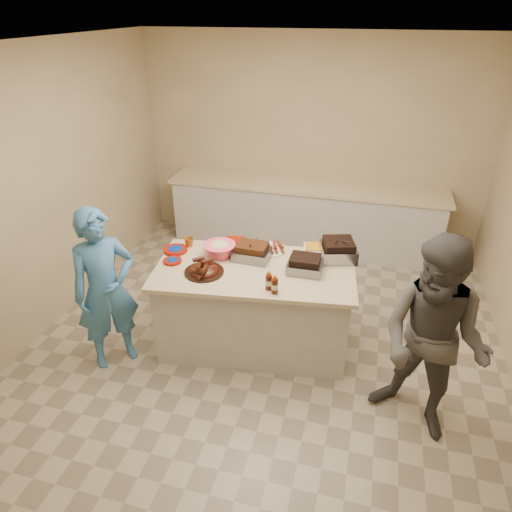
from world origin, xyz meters
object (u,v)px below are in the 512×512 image
(rib_platter, at_px, (204,273))
(roasting_pan, at_px, (337,258))
(mustard_bottle, at_px, (226,257))
(guest_blue, at_px, (118,357))
(island, at_px, (255,342))
(plastic_cup, at_px, (189,246))
(coleslaw_bowl, at_px, (220,256))
(bbq_bottle_b, at_px, (275,293))
(guest_gray, at_px, (413,422))
(bbq_bottle_a, at_px, (269,289))

(rib_platter, distance_m, roasting_pan, 1.26)
(mustard_bottle, distance_m, guest_blue, 1.41)
(guest_blue, bearing_deg, island, -22.11)
(roasting_pan, bearing_deg, island, -167.85)
(plastic_cup, bearing_deg, island, -18.67)
(island, distance_m, coleslaw_bowl, 0.94)
(plastic_cup, relative_size, guest_blue, 0.06)
(rib_platter, relative_size, roasting_pan, 1.12)
(island, distance_m, rib_platter, 0.97)
(bbq_bottle_b, bearing_deg, rib_platter, 167.09)
(plastic_cup, height_order, guest_gray, plastic_cup)
(bbq_bottle_b, bearing_deg, island, 127.32)
(island, distance_m, bbq_bottle_a, 0.93)
(coleslaw_bowl, xyz_separation_m, plastic_cup, (-0.36, 0.11, 0.00))
(bbq_bottle_b, xyz_separation_m, mustard_bottle, (-0.58, 0.48, 0.00))
(bbq_bottle_b, bearing_deg, guest_blue, -172.16)
(roasting_pan, xyz_separation_m, mustard_bottle, (-1.03, -0.25, 0.00))
(bbq_bottle_b, height_order, guest_gray, bbq_bottle_b)
(roasting_pan, xyz_separation_m, bbq_bottle_a, (-0.51, -0.68, 0.00))
(guest_blue, xyz_separation_m, guest_gray, (2.70, -0.09, 0.00))
(roasting_pan, xyz_separation_m, guest_gray, (0.79, -1.02, -0.85))
(island, distance_m, mustard_bottle, 0.92)
(rib_platter, bearing_deg, guest_gray, -13.27)
(island, bearing_deg, guest_gray, -30.38)
(bbq_bottle_b, xyz_separation_m, guest_blue, (-1.47, -0.20, -0.85))
(rib_platter, relative_size, bbq_bottle_a, 2.09)
(mustard_bottle, xyz_separation_m, guest_blue, (-0.89, -0.68, -0.85))
(coleslaw_bowl, bearing_deg, guest_blue, -140.30)
(plastic_cup, height_order, guest_blue, plastic_cup)
(coleslaw_bowl, distance_m, bbq_bottle_b, 0.80)
(roasting_pan, bearing_deg, rib_platter, -169.10)
(rib_platter, bearing_deg, plastic_cup, 126.01)
(bbq_bottle_b, distance_m, guest_gray, 1.53)
(roasting_pan, bearing_deg, bbq_bottle_b, -137.49)
(guest_gray, bearing_deg, mustard_bottle, -174.52)
(bbq_bottle_b, distance_m, guest_blue, 1.71)
(rib_platter, height_order, roasting_pan, rib_platter)
(mustard_bottle, relative_size, guest_gray, 0.07)
(bbq_bottle_b, bearing_deg, roasting_pan, 58.55)
(coleslaw_bowl, height_order, guest_blue, coleslaw_bowl)
(guest_blue, relative_size, guest_gray, 0.93)
(bbq_bottle_a, relative_size, bbq_bottle_b, 1.00)
(rib_platter, relative_size, plastic_cup, 3.73)
(rib_platter, height_order, guest_blue, rib_platter)
(rib_platter, height_order, mustard_bottle, rib_platter)
(rib_platter, relative_size, guest_blue, 0.23)
(island, xyz_separation_m, guest_gray, (1.50, -0.64, 0.00))
(roasting_pan, relative_size, bbq_bottle_a, 1.88)
(guest_blue, bearing_deg, guest_gray, -48.58)
(plastic_cup, bearing_deg, guest_blue, -120.53)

